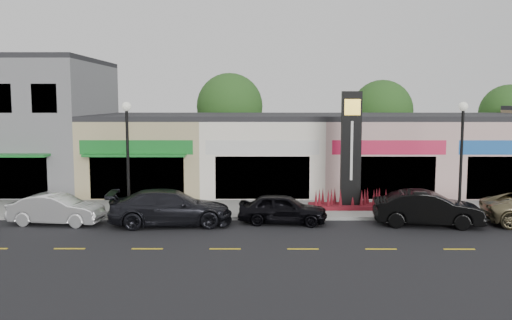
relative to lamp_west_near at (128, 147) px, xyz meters
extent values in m
plane|color=black|center=(8.00, -2.50, -3.48)|extent=(120.00, 120.00, 0.00)
cube|color=gray|center=(8.00, 1.85, -3.40)|extent=(52.00, 4.30, 0.15)
cube|color=gray|center=(8.00, -0.40, -3.40)|extent=(52.00, 0.20, 0.15)
cube|color=slate|center=(-10.00, 9.00, 0.52)|extent=(12.00, 10.00, 8.00)
cube|color=#262628|center=(-10.00, 9.00, 4.67)|extent=(12.00, 10.00, 0.30)
cube|color=black|center=(-5.50, 4.05, 2.32)|extent=(1.40, 0.10, 1.60)
cube|color=tan|center=(-0.50, 9.00, -1.23)|extent=(7.00, 10.00, 4.50)
cube|color=#262628|center=(-0.50, 9.00, 1.17)|extent=(7.00, 10.00, 0.30)
cube|color=black|center=(-0.50, 4.05, -2.08)|extent=(5.25, 0.10, 2.40)
cube|color=#197428|center=(-0.50, 4.05, -0.38)|extent=(6.30, 0.12, 0.80)
cube|color=#197428|center=(-0.50, 3.60, -0.78)|extent=(5.60, 0.90, 0.12)
cube|color=white|center=(6.50, 9.00, -1.23)|extent=(7.00, 10.00, 4.50)
cube|color=#262628|center=(6.50, 9.00, 1.17)|extent=(7.00, 10.00, 0.30)
cube|color=black|center=(6.50, 4.05, -2.08)|extent=(5.25, 0.10, 2.40)
cube|color=silver|center=(6.50, 4.05, -0.38)|extent=(6.30, 0.12, 0.80)
cube|color=beige|center=(13.50, 9.00, -1.23)|extent=(7.00, 10.00, 4.50)
cube|color=#262628|center=(13.50, 9.00, 1.17)|extent=(7.00, 10.00, 0.30)
cube|color=black|center=(13.50, 4.05, -2.08)|extent=(5.25, 0.10, 2.40)
cube|color=#D21C45|center=(13.50, 4.05, -0.38)|extent=(6.30, 0.12, 0.80)
cube|color=beige|center=(20.50, 9.00, -1.23)|extent=(7.00, 10.00, 4.50)
cube|color=#262628|center=(20.50, 9.00, 1.17)|extent=(7.00, 10.00, 0.30)
cylinder|color=#382619|center=(4.00, 17.00, -1.90)|extent=(0.36, 0.36, 3.15)
sphere|color=#205019|center=(4.00, 17.00, 1.75)|extent=(5.20, 5.20, 5.20)
cylinder|color=#382619|center=(16.00, 17.00, -1.99)|extent=(0.36, 0.36, 2.97)
sphere|color=#205019|center=(16.00, 17.00, 1.42)|extent=(4.80, 4.80, 4.80)
cylinder|color=#382619|center=(26.00, 17.00, -2.08)|extent=(0.36, 0.36, 2.80)
sphere|color=#205019|center=(26.00, 17.00, 1.16)|extent=(4.60, 4.60, 4.60)
cylinder|color=black|center=(0.00, 0.00, -3.18)|extent=(0.32, 0.32, 0.30)
cylinder|color=black|center=(0.00, 0.00, -0.68)|extent=(0.14, 0.14, 5.00)
sphere|color=silver|center=(0.00, 0.00, 1.92)|extent=(0.44, 0.44, 0.44)
cylinder|color=black|center=(16.00, 0.00, -3.18)|extent=(0.32, 0.32, 0.30)
cylinder|color=black|center=(16.00, 0.00, -0.68)|extent=(0.14, 0.14, 5.00)
sphere|color=silver|center=(16.00, 0.00, 1.92)|extent=(0.44, 0.44, 0.44)
cube|color=#560E10|center=(11.00, 1.70, -3.23)|extent=(4.20, 1.30, 0.20)
cube|color=black|center=(11.00, 1.70, -0.33)|extent=(1.00, 0.40, 6.00)
cube|color=yellow|center=(11.00, 1.48, 1.87)|extent=(0.80, 0.05, 0.80)
cube|color=silver|center=(11.00, 1.48, -0.33)|extent=(0.12, 0.04, 3.00)
imported|color=white|center=(-3.02, -1.33, -2.77)|extent=(1.97, 4.42, 1.41)
imported|color=black|center=(2.27, -1.47, -2.66)|extent=(2.78, 5.78, 1.62)
imported|color=black|center=(7.41, -1.12, -2.78)|extent=(2.10, 4.25, 1.40)
imported|color=black|center=(13.98, -1.55, -2.68)|extent=(2.34, 5.00, 1.59)
camera|label=1|loc=(6.29, -25.81, 2.22)|focal=38.00mm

